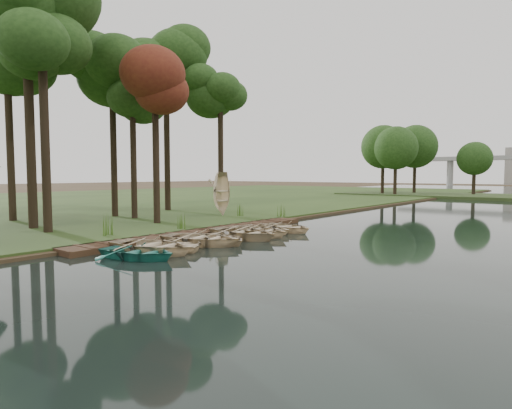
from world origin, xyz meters
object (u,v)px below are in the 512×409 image
Objects in this scene: rowboat_0 at (138,250)px; stored_rowboat at (222,211)px; boardwalk at (205,233)px; rowboat_2 at (183,242)px; rowboat_1 at (152,244)px.

rowboat_0 is 14.77m from stored_rowboat.
rowboat_0 reaches higher than boardwalk.
rowboat_0 is 2.51m from rowboat_2.
rowboat_0 is at bearing -166.77° from rowboat_1.
boardwalk is 4.93× the size of rowboat_0.
stored_rowboat is at bearing 126.69° from boardwalk.
rowboat_1 is 1.47m from rowboat_2.
boardwalk is 7.90m from stored_rowboat.
rowboat_2 is (2.58, -3.87, 0.21)m from boardwalk.
boardwalk is at bearing 10.32° from rowboat_0.
boardwalk is at bearing 57.06° from rowboat_2.
rowboat_2 is at bearing -7.91° from rowboat_0.
rowboat_2 is at bearing -20.88° from rowboat_1.
rowboat_1 reaches higher than rowboat_2.
boardwalk is 5.32× the size of rowboat_2.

